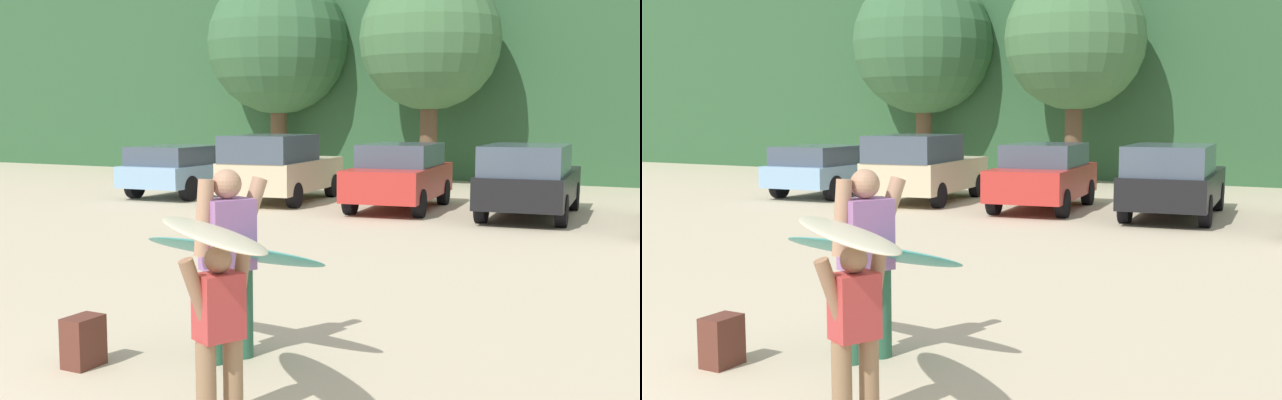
{
  "view_description": "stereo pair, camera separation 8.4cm",
  "coord_description": "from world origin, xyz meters",
  "views": [
    {
      "loc": [
        5.71,
        -1.99,
        2.23
      ],
      "look_at": [
        0.36,
        8.43,
        0.93
      ],
      "focal_mm": 43.93,
      "sensor_mm": 36.0,
      "label": 1
    },
    {
      "loc": [
        5.79,
        -1.95,
        2.23
      ],
      "look_at": [
        0.36,
        8.43,
        0.93
      ],
      "focal_mm": 43.93,
      "sensor_mm": 36.0,
      "label": 2
    }
  ],
  "objects": [
    {
      "name": "hillside_ridge",
      "position": [
        0.0,
        29.09,
        4.37
      ],
      "size": [
        108.0,
        12.0,
        8.73
      ],
      "primitive_type": "cube",
      "color": "#2D5633",
      "rests_on": "ground_plane"
    },
    {
      "name": "tree_far_right",
      "position": [
        -8.44,
        22.31,
        4.68
      ],
      "size": [
        5.01,
        5.01,
        7.2
      ],
      "color": "brown",
      "rests_on": "ground_plane"
    },
    {
      "name": "tree_center",
      "position": [
        -2.39,
        21.14,
        4.45
      ],
      "size": [
        4.33,
        4.33,
        6.65
      ],
      "color": "brown",
      "rests_on": "ground_plane"
    },
    {
      "name": "parked_car_sky_blue",
      "position": [
        -7.23,
        15.26,
        0.73
      ],
      "size": [
        2.14,
        4.41,
        1.37
      ],
      "rotation": [
        0.0,
        0.0,
        1.64
      ],
      "color": "#84ADD1",
      "rests_on": "ground_plane"
    },
    {
      "name": "parked_car_champagne",
      "position": [
        -4.17,
        15.01,
        0.88
      ],
      "size": [
        2.34,
        4.22,
        1.7
      ],
      "rotation": [
        0.0,
        0.0,
        1.69
      ],
      "color": "beige",
      "rests_on": "ground_plane"
    },
    {
      "name": "parked_car_red",
      "position": [
        -0.92,
        14.99,
        0.8
      ],
      "size": [
        2.17,
        4.1,
        1.52
      ],
      "rotation": [
        0.0,
        0.0,
        1.69
      ],
      "color": "#B72D28",
      "rests_on": "ground_plane"
    },
    {
      "name": "parked_car_black",
      "position": [
        2.1,
        14.83,
        0.83
      ],
      "size": [
        2.12,
        4.55,
        1.58
      ],
      "rotation": [
        0.0,
        0.0,
        1.66
      ],
      "color": "black",
      "rests_on": "ground_plane"
    },
    {
      "name": "person_adult",
      "position": [
        1.82,
        3.78,
        0.98
      ],
      "size": [
        0.48,
        0.74,
        1.74
      ],
      "rotation": [
        0.0,
        0.0,
        2.7
      ],
      "color": "#26593F",
      "rests_on": "ground_plane"
    },
    {
      "name": "person_child",
      "position": [
        2.58,
        2.53,
        0.73
      ],
      "size": [
        0.36,
        0.57,
        1.3
      ],
      "rotation": [
        0.0,
        0.0,
        2.7
      ],
      "color": "#8C6B4C",
      "rests_on": "ground_plane"
    },
    {
      "name": "surfboard_teal",
      "position": [
        1.76,
        3.91,
        0.97
      ],
      "size": [
        2.15,
        0.85,
        0.31
      ],
      "rotation": [
        0.0,
        0.0,
        3.0
      ],
      "color": "teal"
    },
    {
      "name": "surfboard_cream",
      "position": [
        2.61,
        2.39,
        1.41
      ],
      "size": [
        1.76,
        1.54,
        0.16
      ],
      "rotation": [
        0.0,
        0.0,
        2.48
      ],
      "color": "beige"
    },
    {
      "name": "backpack_dropped",
      "position": [
        0.78,
        3.04,
        0.22
      ],
      "size": [
        0.24,
        0.34,
        0.45
      ],
      "color": "#592D23",
      "rests_on": "ground_plane"
    }
  ]
}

